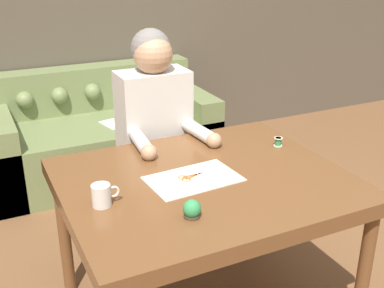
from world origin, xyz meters
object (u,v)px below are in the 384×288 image
dining_table (204,192)px  pin_cushion (192,210)px  person (155,143)px  couch (101,136)px  scissors (192,176)px  mug (102,195)px  thread_spool (278,142)px

dining_table → pin_cushion: bearing=-125.0°
dining_table → pin_cushion: 0.36m
person → pin_cushion: person is taller
dining_table → couch: size_ratio=0.72×
pin_cushion → dining_table: bearing=55.0°
dining_table → scissors: bearing=146.7°
couch → mug: 2.02m
dining_table → couch: (0.02, 1.85, -0.39)m
person → thread_spool: 0.70m
dining_table → person: (0.03, 0.67, -0.01)m
person → thread_spool: person is taller
person → scissors: bearing=-96.5°
person → pin_cushion: size_ratio=18.25×
scissors → pin_cushion: bearing=-116.0°
person → scissors: person is taller
dining_table → thread_spool: (0.50, 0.16, 0.09)m
mug → thread_spool: 1.00m
dining_table → person: 0.67m
dining_table → scissors: scissors is taller
pin_cushion → thread_spool: bearing=32.1°
thread_spool → pin_cushion: (-0.70, -0.44, 0.01)m
scissors → couch: bearing=87.9°
dining_table → pin_cushion: (-0.20, -0.28, 0.10)m
mug → pin_cushion: (0.28, -0.23, -0.01)m
pin_cushion → scissors: bearing=64.0°
couch → mug: bearing=-104.6°
dining_table → mug: size_ratio=10.96×
thread_spool → couch: bearing=106.0°
dining_table → person: size_ratio=0.95×
mug → scissors: bearing=9.9°
mug → pin_cushion: size_ratio=1.58×
thread_spool → dining_table: bearing=-162.4°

